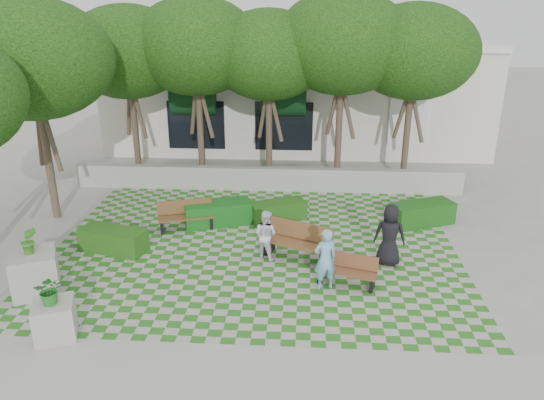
# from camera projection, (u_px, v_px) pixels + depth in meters

# --- Properties ---
(ground) EXTENTS (90.00, 90.00, 0.00)m
(ground) POSITION_uv_depth(u_px,v_px,m) (251.00, 265.00, 15.03)
(ground) COLOR gray
(ground) RESTS_ON ground
(lawn) EXTENTS (12.00, 12.00, 0.00)m
(lawn) POSITION_uv_depth(u_px,v_px,m) (254.00, 249.00, 15.96)
(lawn) COLOR #2B721E
(lawn) RESTS_ON ground
(sidewalk_south) EXTENTS (16.00, 2.00, 0.01)m
(sidewalk_south) POSITION_uv_depth(u_px,v_px,m) (228.00, 375.00, 10.66)
(sidewalk_south) COLOR #9E9B93
(sidewalk_south) RESTS_ON ground
(sidewalk_west) EXTENTS (2.00, 12.00, 0.01)m
(sidewalk_west) POSITION_uv_depth(u_px,v_px,m) (23.00, 242.00, 16.38)
(sidewalk_west) COLOR #9E9B93
(sidewalk_west) RESTS_ON ground
(retaining_wall) EXTENTS (15.00, 0.36, 0.90)m
(retaining_wall) POSITION_uv_depth(u_px,v_px,m) (267.00, 179.00, 20.64)
(retaining_wall) COLOR #9E9B93
(retaining_wall) RESTS_ON ground
(bench_east) EXTENTS (1.63, 0.94, 0.81)m
(bench_east) POSITION_uv_depth(u_px,v_px,m) (347.00, 271.00, 13.90)
(bench_east) COLOR brown
(bench_east) RESTS_ON ground
(bench_mid) EXTENTS (2.08, 1.42, 1.04)m
(bench_mid) POSITION_uv_depth(u_px,v_px,m) (298.00, 242.00, 15.25)
(bench_mid) COLOR brown
(bench_mid) RESTS_ON ground
(bench_west) EXTENTS (1.87, 1.10, 0.93)m
(bench_west) POSITION_uv_depth(u_px,v_px,m) (186.00, 216.00, 17.18)
(bench_west) COLOR brown
(bench_west) RESTS_ON ground
(hedge_east) EXTENTS (2.27, 1.60, 0.74)m
(hedge_east) POSITION_uv_depth(u_px,v_px,m) (422.00, 214.00, 17.58)
(hedge_east) COLOR #154913
(hedge_east) RESTS_ON ground
(hedge_midright) EXTENTS (2.00, 1.45, 0.65)m
(hedge_midright) POSITION_uv_depth(u_px,v_px,m) (278.00, 211.00, 17.90)
(hedge_midright) COLOR #1C4B14
(hedge_midright) RESTS_ON ground
(hedge_midleft) EXTENTS (2.34, 1.49, 0.76)m
(hedge_midleft) POSITION_uv_depth(u_px,v_px,m) (218.00, 213.00, 17.59)
(hedge_midleft) COLOR #144D19
(hedge_midleft) RESTS_ON ground
(hedge_west) EXTENTS (2.11, 1.31, 0.69)m
(hedge_west) POSITION_uv_depth(u_px,v_px,m) (113.00, 240.00, 15.74)
(hedge_west) COLOR #1F4E14
(hedge_west) RESTS_ON ground
(planter_front) EXTENTS (1.10, 1.10, 1.52)m
(planter_front) POSITION_uv_depth(u_px,v_px,m) (54.00, 312.00, 11.67)
(planter_front) COLOR #9E9B93
(planter_front) RESTS_ON ground
(planter_back) EXTENTS (1.47, 1.47, 1.83)m
(planter_back) POSITION_uv_depth(u_px,v_px,m) (34.00, 271.00, 13.45)
(planter_back) COLOR #9E9B93
(planter_back) RESTS_ON ground
(person_blue) EXTENTS (0.71, 0.58, 1.68)m
(person_blue) POSITION_uv_depth(u_px,v_px,m) (325.00, 259.00, 13.54)
(person_blue) COLOR #71B2CE
(person_blue) RESTS_ON ground
(person_dark) EXTENTS (0.97, 0.73, 1.79)m
(person_dark) POSITION_uv_depth(u_px,v_px,m) (390.00, 235.00, 14.76)
(person_dark) COLOR black
(person_dark) RESTS_ON ground
(person_white) EXTENTS (0.89, 0.83, 1.47)m
(person_white) POSITION_uv_depth(u_px,v_px,m) (266.00, 235.00, 15.18)
(person_white) COLOR white
(person_white) RESTS_ON ground
(tree_row) EXTENTS (17.70, 13.40, 7.41)m
(tree_row) POSITION_uv_depth(u_px,v_px,m) (213.00, 54.00, 18.80)
(tree_row) COLOR #47382B
(tree_row) RESTS_ON ground
(building) EXTENTS (18.00, 8.92, 5.15)m
(building) POSITION_uv_depth(u_px,v_px,m) (296.00, 91.00, 27.16)
(building) COLOR silver
(building) RESTS_ON ground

